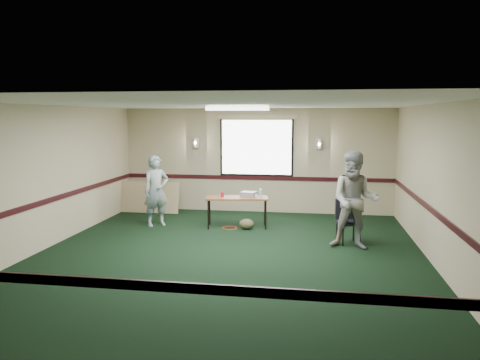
# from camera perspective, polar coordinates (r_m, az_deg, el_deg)

# --- Properties ---
(ground) EXTENTS (8.00, 8.00, 0.00)m
(ground) POSITION_cam_1_polar(r_m,az_deg,el_deg) (8.53, -1.41, -9.19)
(ground) COLOR black
(ground) RESTS_ON ground
(room_shell) EXTENTS (8.00, 8.02, 8.00)m
(room_shell) POSITION_cam_1_polar(r_m,az_deg,el_deg) (10.29, 0.73, 2.70)
(room_shell) COLOR tan
(room_shell) RESTS_ON ground
(folding_table) EXTENTS (1.45, 0.75, 0.69)m
(folding_table) POSITION_cam_1_polar(r_m,az_deg,el_deg) (10.50, -0.35, -2.36)
(folding_table) COLOR brown
(folding_table) RESTS_ON ground
(projector) EXTENTS (0.38, 0.34, 0.11)m
(projector) POSITION_cam_1_polar(r_m,az_deg,el_deg) (10.57, 1.06, -1.73)
(projector) COLOR gray
(projector) RESTS_ON folding_table
(game_console) EXTENTS (0.24, 0.20, 0.05)m
(game_console) POSITION_cam_1_polar(r_m,az_deg,el_deg) (10.56, 1.52, -1.89)
(game_console) COLOR silver
(game_console) RESTS_ON folding_table
(red_cup) EXTENTS (0.07, 0.07, 0.11)m
(red_cup) POSITION_cam_1_polar(r_m,az_deg,el_deg) (10.52, -2.16, -1.77)
(red_cup) COLOR red
(red_cup) RESTS_ON folding_table
(water_bottle) EXTENTS (0.06, 0.06, 0.19)m
(water_bottle) POSITION_cam_1_polar(r_m,az_deg,el_deg) (10.45, 2.52, -1.61)
(water_bottle) COLOR #91B8EE
(water_bottle) RESTS_ON folding_table
(duffel_bag) EXTENTS (0.40, 0.36, 0.23)m
(duffel_bag) POSITION_cam_1_polar(r_m,az_deg,el_deg) (10.42, 0.80, -5.39)
(duffel_bag) COLOR #3F3C24
(duffel_bag) RESTS_ON ground
(cable_coil) EXTENTS (0.41, 0.41, 0.02)m
(cable_coil) POSITION_cam_1_polar(r_m,az_deg,el_deg) (10.53, -1.28, -5.86)
(cable_coil) COLOR red
(cable_coil) RESTS_ON ground
(folded_table) EXTENTS (1.56, 0.24, 0.80)m
(folded_table) POSITION_cam_1_polar(r_m,az_deg,el_deg) (12.38, -10.97, -2.10)
(folded_table) COLOR tan
(folded_table) RESTS_ON ground
(conference_chair) EXTENTS (0.53, 0.54, 0.85)m
(conference_chair) POSITION_cam_1_polar(r_m,az_deg,el_deg) (9.52, 12.94, -4.48)
(conference_chair) COLOR black
(conference_chair) RESTS_ON ground
(person_left) EXTENTS (0.70, 0.67, 1.61)m
(person_left) POSITION_cam_1_polar(r_m,az_deg,el_deg) (10.82, -10.18, -1.30)
(person_left) COLOR #416891
(person_left) RESTS_ON ground
(person_right) EXTENTS (0.98, 0.81, 1.85)m
(person_right) POSITION_cam_1_polar(r_m,az_deg,el_deg) (9.03, 13.82, -2.42)
(person_right) COLOR #6F93AE
(person_right) RESTS_ON ground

